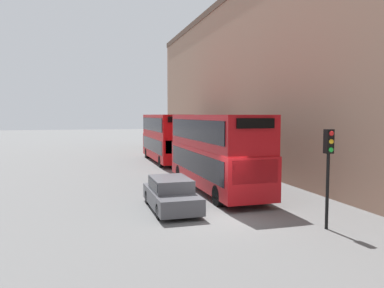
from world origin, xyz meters
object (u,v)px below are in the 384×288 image
bus_second_in_queue (165,136)px  traffic_light (329,158)px  pedestrian (240,167)px  bus_leading (215,149)px  car_dark_sedan (171,193)px

bus_second_in_queue → traffic_light: bearing=-85.8°
traffic_light → pedestrian: traffic_light is taller
traffic_light → pedestrian: bearing=83.8°
bus_leading → pedestrian: size_ratio=5.77×
bus_leading → bus_second_in_queue: bearing=90.0°
bus_leading → car_dark_sedan: (-3.40, -3.64, -1.61)m
car_dark_sedan → traffic_light: (4.95, -4.50, 1.95)m
bus_second_in_queue → traffic_light: 21.47m
bus_leading → traffic_light: size_ratio=2.79×
bus_leading → traffic_light: bearing=-79.2°
car_dark_sedan → traffic_light: size_ratio=1.16×
bus_leading → bus_second_in_queue: bus_second_in_queue is taller
bus_leading → bus_second_in_queue: size_ratio=1.04×
car_dark_sedan → pedestrian: (6.12, 6.21, 0.08)m
bus_second_in_queue → pedestrian: (2.72, -10.70, -1.53)m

